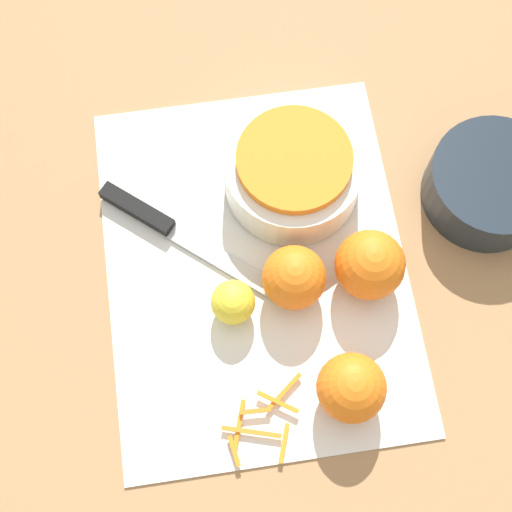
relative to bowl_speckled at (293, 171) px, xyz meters
name	(u,v)px	position (x,y,z in m)	size (l,w,h in m)	color
ground_plane	(256,266)	(0.10, -0.06, -0.04)	(4.00, 4.00, 0.00)	#9E754C
cutting_board	(256,265)	(0.10, -0.06, -0.04)	(0.47, 0.36, 0.01)	silver
bowl_speckled	(293,171)	(0.00, 0.00, 0.00)	(0.17, 0.17, 0.08)	silver
bowl_dark	(490,185)	(0.05, 0.24, -0.01)	(0.16, 0.16, 0.06)	#1E2833
knife	(159,222)	(0.03, -0.17, -0.03)	(0.18, 0.21, 0.02)	black
orange_left	(351,388)	(0.27, 0.02, 0.00)	(0.08, 0.08, 0.08)	orange
orange_right	(370,265)	(0.13, 0.07, 0.00)	(0.08, 0.08, 0.08)	orange
orange_back	(294,278)	(0.13, -0.02, 0.00)	(0.08, 0.08, 0.08)	orange
lemon	(233,302)	(0.15, -0.10, -0.01)	(0.05, 0.05, 0.05)	yellow
peel_pile	(262,421)	(0.29, -0.08, -0.03)	(0.10, 0.10, 0.01)	orange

